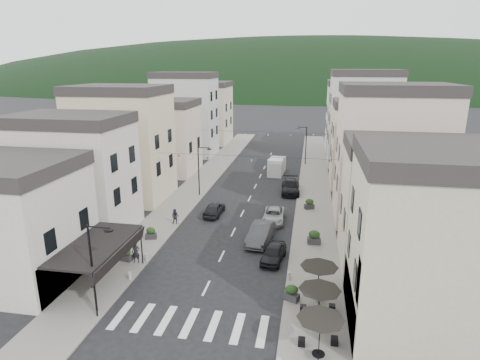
% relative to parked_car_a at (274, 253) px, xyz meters
% --- Properties ---
extents(ground, '(700.00, 700.00, 0.00)m').
position_rel_parked_car_a_xyz_m(ground, '(-4.27, -10.98, -0.66)').
color(ground, black).
rests_on(ground, ground).
extents(sidewalk_left, '(4.00, 76.00, 0.12)m').
position_rel_parked_car_a_xyz_m(sidewalk_left, '(-11.77, 21.02, -0.60)').
color(sidewalk_left, slate).
rests_on(sidewalk_left, ground).
extents(sidewalk_right, '(4.00, 76.00, 0.12)m').
position_rel_parked_car_a_xyz_m(sidewalk_right, '(3.23, 21.02, -0.60)').
color(sidewalk_right, slate).
rests_on(sidewalk_right, ground).
extents(hill_backdrop, '(640.00, 360.00, 70.00)m').
position_rel_parked_car_a_xyz_m(hill_backdrop, '(-4.27, 289.02, -0.66)').
color(hill_backdrop, black).
rests_on(hill_backdrop, ground).
extents(bistro_building, '(10.00, 8.00, 10.00)m').
position_rel_parked_car_a_xyz_m(bistro_building, '(10.23, -6.98, 4.34)').
color(bistro_building, '#B7B091').
rests_on(bistro_building, ground).
extents(boutique_awning, '(3.77, 7.50, 3.28)m').
position_rel_parked_car_a_xyz_m(boutique_awning, '(-11.52, -5.98, 2.45)').
color(boutique_awning, black).
rests_on(boutique_awning, ground).
extents(buildings_row_left, '(10.20, 54.16, 14.00)m').
position_rel_parked_car_a_xyz_m(buildings_row_left, '(-18.77, 26.77, 5.46)').
color(buildings_row_left, '#BAB5AA').
rests_on(buildings_row_left, ground).
extents(buildings_row_right, '(10.20, 54.16, 14.50)m').
position_rel_parked_car_a_xyz_m(buildings_row_right, '(10.23, 25.62, 5.66)').
color(buildings_row_right, '#B7B091').
rests_on(buildings_row_right, ground).
extents(cafe_terrace, '(2.50, 8.10, 2.53)m').
position_rel_parked_car_a_xyz_m(cafe_terrace, '(3.43, -8.18, 1.70)').
color(cafe_terrace, black).
rests_on(cafe_terrace, ground).
extents(streetlamp_left_near, '(1.70, 0.56, 6.00)m').
position_rel_parked_car_a_xyz_m(streetlamp_left_near, '(-10.09, -8.98, 3.04)').
color(streetlamp_left_near, black).
rests_on(streetlamp_left_near, ground).
extents(streetlamp_left_far, '(1.70, 0.56, 6.00)m').
position_rel_parked_car_a_xyz_m(streetlamp_left_far, '(-10.09, 15.02, 3.04)').
color(streetlamp_left_far, black).
rests_on(streetlamp_left_far, ground).
extents(streetlamp_right_far, '(1.70, 0.56, 6.00)m').
position_rel_parked_car_a_xyz_m(streetlamp_right_far, '(1.55, 33.02, 3.04)').
color(streetlamp_right_far, black).
rests_on(streetlamp_right_far, ground).
extents(bollards, '(11.66, 10.26, 0.60)m').
position_rel_parked_car_a_xyz_m(bollards, '(-4.27, -5.48, -0.24)').
color(bollards, gray).
rests_on(bollards, ground).
extents(bunting_near, '(19.00, 0.28, 0.62)m').
position_rel_parked_car_a_xyz_m(bunting_near, '(-4.27, 11.02, 4.99)').
color(bunting_near, black).
rests_on(bunting_near, ground).
extents(bunting_far, '(19.00, 0.28, 0.62)m').
position_rel_parked_car_a_xyz_m(bunting_far, '(-4.27, 27.02, 4.99)').
color(bunting_far, black).
rests_on(bunting_far, ground).
extents(parked_car_a, '(2.08, 4.06, 1.32)m').
position_rel_parked_car_a_xyz_m(parked_car_a, '(0.00, 0.00, 0.00)').
color(parked_car_a, black).
rests_on(parked_car_a, ground).
extents(parked_car_b, '(2.32, 5.12, 1.63)m').
position_rel_parked_car_a_xyz_m(parked_car_b, '(-1.47, 3.36, 0.16)').
color(parked_car_b, '#353538').
rests_on(parked_car_b, ground).
extents(parked_car_c, '(2.16, 4.58, 1.27)m').
position_rel_parked_car_a_xyz_m(parked_car_c, '(-0.80, 8.41, -0.03)').
color(parked_car_c, '#969A9F').
rests_on(parked_car_c, ground).
extents(parked_car_d, '(2.50, 5.47, 1.55)m').
position_rel_parked_car_a_xyz_m(parked_car_d, '(0.33, 18.15, 0.12)').
color(parked_car_d, black).
rests_on(parked_car_d, ground).
extents(parked_car_e, '(1.76, 4.10, 1.38)m').
position_rel_parked_car_a_xyz_m(parked_car_e, '(-7.07, 9.05, 0.03)').
color(parked_car_e, black).
rests_on(parked_car_e, ground).
extents(delivery_van, '(2.27, 5.07, 2.37)m').
position_rel_parked_car_a_xyz_m(delivery_van, '(-2.13, 26.70, 0.50)').
color(delivery_van, '#B8B8BA').
rests_on(delivery_van, ground).
extents(pedestrian_a, '(0.69, 0.50, 1.74)m').
position_rel_parked_car_a_xyz_m(pedestrian_a, '(-10.61, -2.43, 0.33)').
color(pedestrian_a, black).
rests_on(pedestrian_a, sidewalk_left).
extents(pedestrian_b, '(0.75, 0.59, 1.54)m').
position_rel_parked_car_a_xyz_m(pedestrian_b, '(-10.18, 5.71, 0.23)').
color(pedestrian_b, '#241F2A').
rests_on(pedestrian_b, sidewalk_left).
extents(planter_la, '(1.02, 0.68, 1.06)m').
position_rel_parked_car_a_xyz_m(planter_la, '(-11.54, -2.28, -0.02)').
color(planter_la, '#2C2D2F').
rests_on(planter_la, sidewalk_left).
extents(planter_lb, '(1.08, 0.77, 1.09)m').
position_rel_parked_car_a_xyz_m(planter_lb, '(-11.21, 2.04, -0.01)').
color(planter_lb, '#29292B').
rests_on(planter_lb, sidewalk_left).
extents(planter_ra, '(1.13, 0.90, 1.11)m').
position_rel_parked_car_a_xyz_m(planter_ra, '(1.73, -5.60, -0.00)').
color(planter_ra, '#2E2E31').
rests_on(planter_ra, sidewalk_right).
extents(planter_rb, '(1.18, 0.73, 1.26)m').
position_rel_parked_car_a_xyz_m(planter_rb, '(3.19, 3.50, 0.07)').
color(planter_rb, '#2B2B2D').
rests_on(planter_rb, sidewalk_right).
extents(planter_rc, '(1.15, 0.90, 1.14)m').
position_rel_parked_car_a_xyz_m(planter_rc, '(2.69, 12.40, 0.01)').
color(planter_rc, '#29282B').
rests_on(planter_rc, sidewalk_right).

